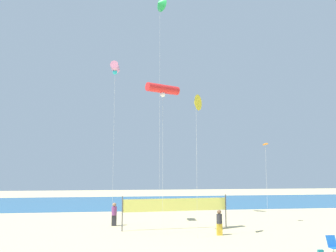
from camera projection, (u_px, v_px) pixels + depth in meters
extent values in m
cube|color=#28608C|center=(135.00, 202.00, 46.17)|extent=(120.00, 20.00, 0.01)
cube|color=gold|center=(219.00, 229.00, 23.16)|extent=(0.36, 0.21, 0.74)
cylinder|color=#2D2D33|center=(219.00, 219.00, 23.24)|extent=(0.37, 0.37, 0.61)
sphere|color=brown|center=(219.00, 212.00, 23.30)|extent=(0.27, 0.27, 0.27)
cube|color=#2D2D33|center=(114.00, 221.00, 27.01)|extent=(0.38, 0.23, 0.79)
cylinder|color=#7A3872|center=(114.00, 211.00, 27.10)|extent=(0.40, 0.40, 0.65)
sphere|color=#997051|center=(114.00, 205.00, 27.15)|extent=(0.29, 0.29, 0.29)
cube|color=#1959B2|center=(335.00, 248.00, 17.97)|extent=(0.52, 0.48, 0.03)
cube|color=#1959B2|center=(331.00, 241.00, 18.29)|extent=(0.52, 0.23, 0.57)
cylinder|color=silver|center=(334.00, 250.00, 18.09)|extent=(0.03, 0.03, 0.32)
cylinder|color=#4C4C51|center=(122.00, 214.00, 24.72)|extent=(0.08, 0.08, 2.40)
cylinder|color=#4C4C51|center=(226.00, 211.00, 26.51)|extent=(0.08, 0.08, 2.40)
cube|color=#EAE566|center=(176.00, 205.00, 25.68)|extent=(7.72, 0.77, 0.90)
cube|color=#19727A|center=(321.00, 252.00, 17.95)|extent=(0.28, 0.14, 0.23)
cylinder|color=silver|center=(267.00, 183.00, 28.53)|extent=(0.01, 0.01, 6.32)
pyramid|color=orange|center=(265.00, 144.00, 28.93)|extent=(0.54, 0.55, 0.23)
cylinder|color=silver|center=(163.00, 160.00, 24.19)|extent=(0.01, 0.01, 9.89)
cylinder|color=red|center=(163.00, 89.00, 24.79)|extent=(2.52, 1.65, 0.61)
sphere|color=white|center=(163.00, 95.00, 24.74)|extent=(0.37, 0.37, 0.37)
cylinder|color=silver|center=(114.00, 144.00, 27.85)|extent=(0.01, 0.01, 12.50)
cylinder|color=pink|center=(115.00, 67.00, 28.61)|extent=(0.75, 1.51, 0.64)
sphere|color=#26BFCC|center=(115.00, 72.00, 28.56)|extent=(0.38, 0.38, 0.38)
cylinder|color=silver|center=(197.00, 169.00, 22.85)|extent=(0.01, 0.01, 8.66)
cone|color=yellow|center=(196.00, 103.00, 23.38)|extent=(0.91, 1.01, 1.06)
cylinder|color=silver|center=(160.00, 107.00, 32.30)|extent=(0.01, 0.01, 19.91)
cone|color=green|center=(160.00, 3.00, 33.51)|extent=(1.15, 1.49, 1.44)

